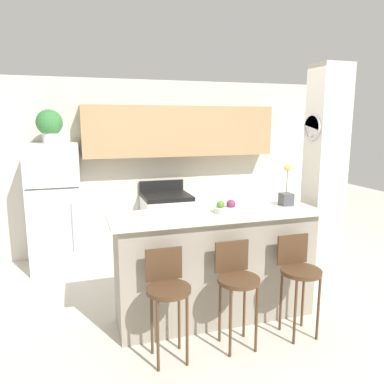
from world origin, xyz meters
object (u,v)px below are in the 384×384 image
at_px(refrigerator, 55,207).
at_px(bar_stool_right, 299,271).
at_px(bar_stool_mid, 237,280).
at_px(orchid_vase, 286,194).
at_px(stove_range, 167,224).
at_px(fruit_bowl, 226,208).
at_px(bar_stool_left, 167,289).
at_px(potted_plant_on_fridge, 49,124).

xyz_separation_m(refrigerator, bar_stool_right, (2.18, -2.40, -0.23)).
relative_size(refrigerator, bar_stool_mid, 1.82).
relative_size(bar_stool_mid, orchid_vase, 2.15).
bearing_deg(stove_range, fruit_bowl, -86.48).
distance_m(refrigerator, bar_stool_right, 3.25).
bearing_deg(stove_range, bar_stool_left, -103.45).
bearing_deg(bar_stool_left, orchid_vase, 21.71).
xyz_separation_m(stove_range, bar_stool_mid, (0.04, -2.43, 0.15)).
distance_m(bar_stool_left, bar_stool_right, 1.23).
bearing_deg(fruit_bowl, refrigerator, 130.40).
height_order(bar_stool_right, potted_plant_on_fridge, potted_plant_on_fridge).
height_order(bar_stool_right, fruit_bowl, fruit_bowl).
height_order(bar_stool_mid, potted_plant_on_fridge, potted_plant_on_fridge).
distance_m(bar_stool_left, orchid_vase, 1.64).
relative_size(refrigerator, stove_range, 1.57).
bearing_deg(refrigerator, stove_range, 0.91).
height_order(stove_range, bar_stool_left, stove_range).
height_order(bar_stool_left, bar_stool_mid, same).
relative_size(bar_stool_right, fruit_bowl, 4.01).
relative_size(bar_stool_mid, bar_stool_right, 1.00).
bearing_deg(bar_stool_right, fruit_bowl, 138.79).
relative_size(potted_plant_on_fridge, fruit_bowl, 1.87).
distance_m(refrigerator, stove_range, 1.57).
distance_m(bar_stool_mid, fruit_bowl, 0.71).
distance_m(stove_range, bar_stool_left, 2.50).
distance_m(refrigerator, bar_stool_left, 2.59).
bearing_deg(potted_plant_on_fridge, stove_range, 0.91).
bearing_deg(bar_stool_left, bar_stool_right, 0.00).
bearing_deg(stove_range, refrigerator, -179.09).
xyz_separation_m(stove_range, orchid_vase, (0.84, -1.86, 0.75)).
bearing_deg(fruit_bowl, bar_stool_right, -41.21).
bearing_deg(bar_stool_left, refrigerator, 111.52).
bearing_deg(potted_plant_on_fridge, bar_stool_left, -68.48).
bearing_deg(orchid_vase, stove_range, 114.23).
height_order(stove_range, orchid_vase, orchid_vase).
height_order(refrigerator, bar_stool_left, refrigerator).
relative_size(bar_stool_mid, potted_plant_on_fridge, 2.14).
bearing_deg(stove_range, potted_plant_on_fridge, -179.09).
relative_size(bar_stool_left, bar_stool_mid, 1.00).
bearing_deg(bar_stool_mid, stove_range, 90.85).
bearing_deg(bar_stool_right, refrigerator, 132.22).
height_order(stove_range, potted_plant_on_fridge, potted_plant_on_fridge).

